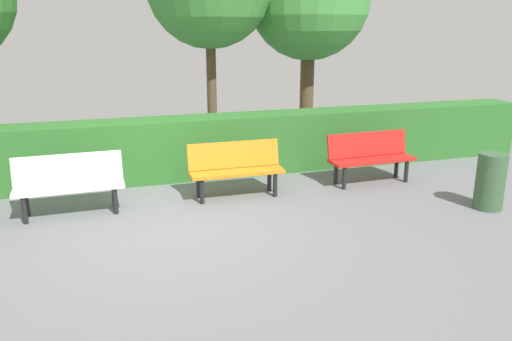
{
  "coord_description": "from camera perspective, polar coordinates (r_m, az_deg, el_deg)",
  "views": [
    {
      "loc": [
        0.83,
        6.51,
        2.69
      ],
      "look_at": [
        -1.3,
        -0.45,
        0.55
      ],
      "focal_mm": 35.66,
      "sensor_mm": 36.0,
      "label": 1
    }
  ],
  "objects": [
    {
      "name": "trash_bin",
      "position": [
        8.26,
        24.8,
        -1.12
      ],
      "size": [
        0.42,
        0.42,
        0.84
      ],
      "primitive_type": "cylinder",
      "color": "#385938",
      "rests_on": "ground_plane"
    },
    {
      "name": "bench_red",
      "position": [
        8.96,
        12.68,
        1.7
      ],
      "size": [
        1.52,
        0.51,
        0.86
      ],
      "rotation": [
        0.0,
        0.0,
        0.03
      ],
      "color": "red",
      "rests_on": "ground_plane"
    },
    {
      "name": "bench_white",
      "position": [
        7.76,
        -20.21,
        -1.18
      ],
      "size": [
        1.52,
        0.5,
        0.86
      ],
      "rotation": [
        0.0,
        0.0,
        0.02
      ],
      "color": "white",
      "rests_on": "ground_plane"
    },
    {
      "name": "ground_plane",
      "position": [
        7.1,
        -9.05,
        -6.11
      ],
      "size": [
        16.61,
        16.61,
        0.0
      ],
      "primitive_type": "plane",
      "color": "slate"
    },
    {
      "name": "hedge_row",
      "position": [
        9.2,
        -4.67,
        2.79
      ],
      "size": [
        12.61,
        0.72,
        1.07
      ],
      "primitive_type": "cube",
      "color": "#2D6B28",
      "rests_on": "ground_plane"
    },
    {
      "name": "tree_near",
      "position": [
        11.72,
        6.0,
        18.51
      ],
      "size": [
        2.65,
        2.65,
        4.49
      ],
      "color": "brown",
      "rests_on": "ground_plane"
    },
    {
      "name": "bench_orange",
      "position": [
        8.04,
        -2.31,
        0.43
      ],
      "size": [
        1.48,
        0.48,
        0.86
      ],
      "rotation": [
        0.0,
        0.0,
        -0.01
      ],
      "color": "orange",
      "rests_on": "ground_plane"
    }
  ]
}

